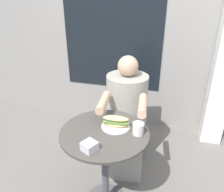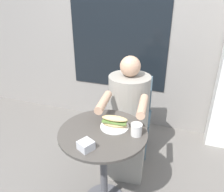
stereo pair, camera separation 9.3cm
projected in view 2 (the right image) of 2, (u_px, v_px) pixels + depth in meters
The scene contains 7 objects.
storefront_wall at pixel (146, 20), 2.61m from camera, with size 8.00×0.09×2.80m.
cafe_table at pixel (103, 153), 1.73m from camera, with size 0.67×0.67×0.76m.
diner_chair at pixel (135, 106), 2.49m from camera, with size 0.42×0.42×0.87m.
seated_diner at pixel (128, 123), 2.19m from camera, with size 0.46×0.74×1.19m.
sandwich_on_plate at pixel (115, 123), 1.67m from camera, with size 0.22×0.22×0.09m.
drink_cup at pixel (136, 130), 1.57m from camera, with size 0.08×0.08×0.09m.
napkin_box at pixel (86, 145), 1.44m from camera, with size 0.12×0.12×0.06m.
Camera 2 is at (0.52, -1.27, 1.69)m, focal length 35.00 mm.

